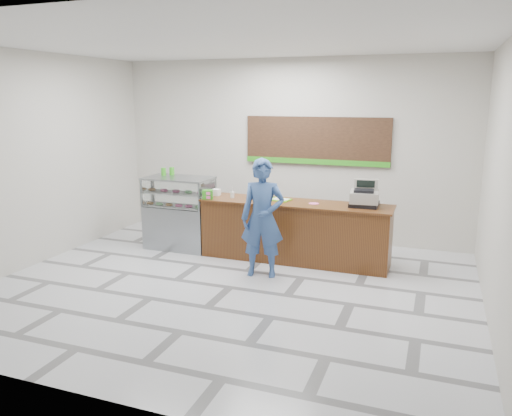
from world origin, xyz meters
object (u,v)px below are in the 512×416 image
(sales_counter, at_px, (295,231))
(cash_register, at_px, (365,196))
(customer, at_px, (263,218))
(display_case, at_px, (179,212))
(serving_tray, at_px, (280,200))

(sales_counter, xyz_separation_m, cash_register, (1.14, 0.09, 0.67))
(sales_counter, relative_size, customer, 1.76)
(display_case, distance_m, cash_register, 3.40)
(serving_tray, distance_m, customer, 0.95)
(cash_register, relative_size, customer, 0.27)
(cash_register, relative_size, serving_tray, 1.24)
(cash_register, bearing_deg, display_case, 176.35)
(sales_counter, distance_m, serving_tray, 0.61)
(customer, bearing_deg, cash_register, 23.19)
(sales_counter, xyz_separation_m, serving_tray, (-0.30, 0.07, 0.52))
(serving_tray, bearing_deg, display_case, -165.74)
(cash_register, bearing_deg, serving_tray, 175.70)
(customer, bearing_deg, sales_counter, 61.41)
(display_case, bearing_deg, sales_counter, 0.01)
(sales_counter, xyz_separation_m, display_case, (-2.22, -0.00, 0.16))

